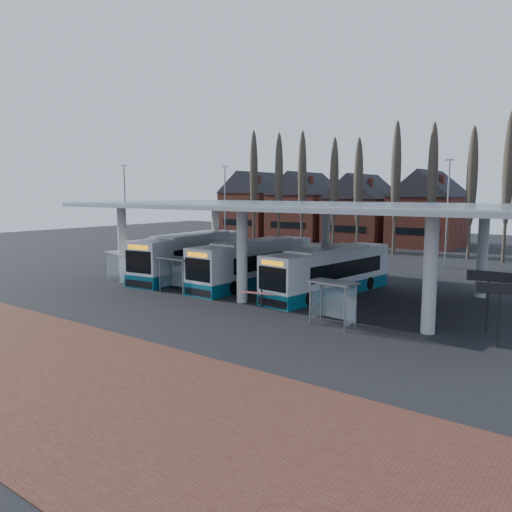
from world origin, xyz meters
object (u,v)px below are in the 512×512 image
Objects in this scene: bus_0 at (193,256)px; bus_1 at (254,264)px; shelter_2 at (334,293)px; shelter_0 at (120,260)px; shelter_1 at (178,267)px; bus_2 at (329,272)px.

bus_1 is at bearing -6.62° from bus_0.
shelter_2 is at bearing -32.71° from bus_1.
shelter_0 is at bearing -125.47° from bus_0.
bus_1 is at bearing 66.09° from shelter_1.
bus_0 is at bearing -172.46° from bus_2.
shelter_1 is at bearing -113.57° from bus_1.
bus_0 is 1.08× the size of bus_1.
bus_0 reaches higher than shelter_1.
shelter_0 is (-15.77, -5.55, 0.17)m from bus_2.
shelter_1 is (-2.55, -5.65, 0.21)m from bus_1.
bus_1 is (6.47, 0.09, -0.10)m from bus_0.
shelter_2 is (13.19, -1.36, -0.09)m from shelter_1.
bus_2 is 4.49× the size of shelter_2.
bus_1 is at bearing -172.18° from bus_2.
bus_1 is 12.75m from shelter_2.
bus_1 reaches higher than shelter_1.
bus_0 is 4.78× the size of shelter_0.
bus_2 is at bearing 126.21° from shelter_2.
shelter_0 is 1.03× the size of shelter_1.
bus_2 is at bearing 33.81° from shelter_0.
bus_2 is (12.94, 0.24, -0.16)m from bus_0.
bus_1 is 6.46m from bus_2.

